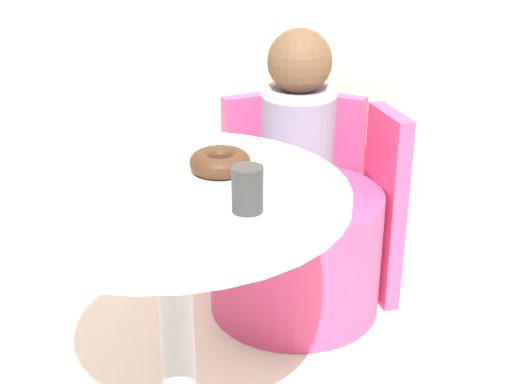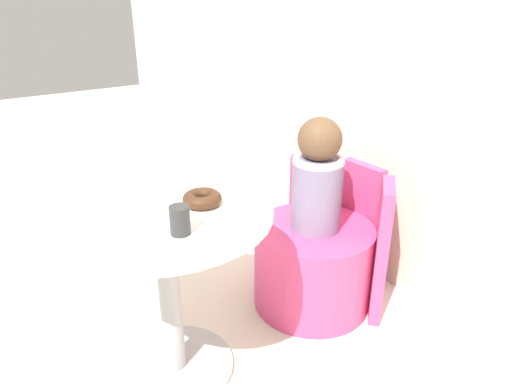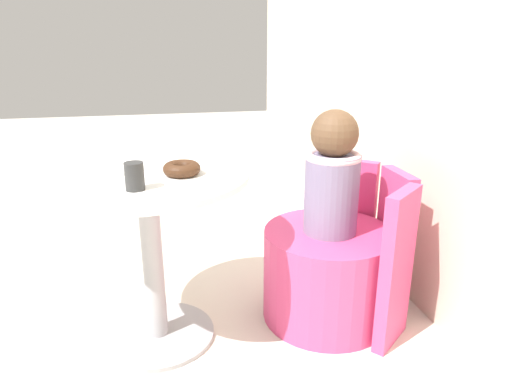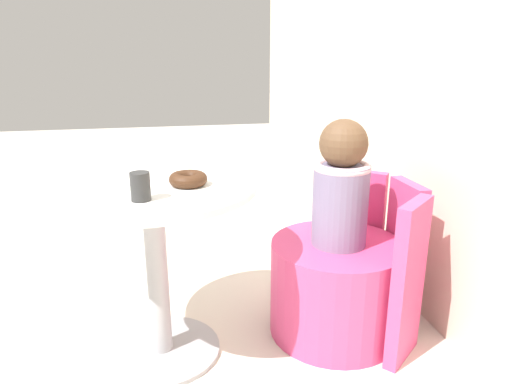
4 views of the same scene
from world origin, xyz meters
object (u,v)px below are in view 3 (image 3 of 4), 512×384
(donut, at_px, (182,169))
(cup, at_px, (134,176))
(round_table, at_px, (150,222))
(tub_chair, at_px, (327,274))
(child_figure, at_px, (332,175))

(donut, height_order, cup, cup)
(round_table, bearing_deg, donut, 68.65)
(tub_chair, height_order, cup, cup)
(tub_chair, relative_size, child_figure, 1.08)
(child_figure, distance_m, donut, 0.59)
(child_figure, bearing_deg, cup, -75.21)
(cup, bearing_deg, child_figure, 104.79)
(round_table, bearing_deg, tub_chair, 90.48)
(tub_chair, distance_m, child_figure, 0.44)
(round_table, height_order, cup, cup)
(tub_chair, distance_m, donut, 0.78)
(round_table, relative_size, child_figure, 1.49)
(tub_chair, bearing_deg, cup, -75.21)
(child_figure, bearing_deg, donut, -84.61)
(donut, bearing_deg, round_table, -111.35)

